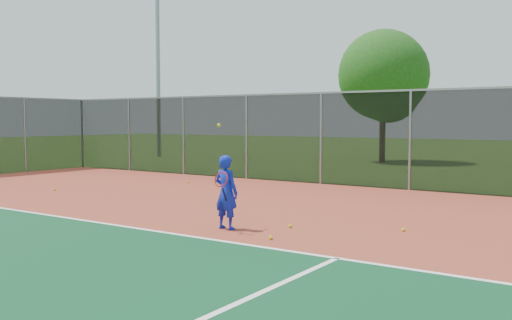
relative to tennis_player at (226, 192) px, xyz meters
The scene contains 11 objects.
ground 4.10m from the tennis_player, 78.19° to the right, with size 120.00×120.00×0.00m, color #37611B.
court_apron 2.24m from the tennis_player, 67.04° to the right, with size 30.00×20.00×0.02m, color #9A3B27.
fence_back 8.14m from the tennis_player, 84.15° to the left, with size 30.00×0.06×3.03m.
tennis_player is the anchor object (origin of this frame).
practice_ball_0 8.33m from the tennis_player, 136.02° to the left, with size 0.07×0.07×0.07m, color gold.
practice_ball_1 3.45m from the tennis_player, 30.26° to the left, with size 0.07×0.07×0.07m, color gold.
practice_ball_3 8.15m from the tennis_player, 166.28° to the left, with size 0.07×0.07×0.07m, color gold.
practice_ball_4 1.43m from the tennis_player, 40.24° to the left, with size 0.07×0.07×0.07m, color gold.
practice_ball_5 1.46m from the tennis_player, 15.10° to the right, with size 0.07×0.07×0.07m, color gold.
floodlight_nw 23.43m from the tennis_player, 137.01° to the left, with size 0.90×0.40×11.68m.
tree_back_left 19.46m from the tennis_player, 102.65° to the left, with size 4.54×4.54×6.67m.
Camera 1 is at (5.76, -4.74, 2.12)m, focal length 40.00 mm.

